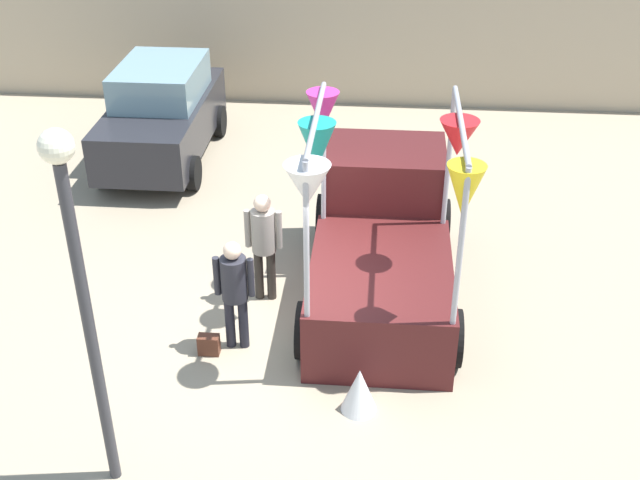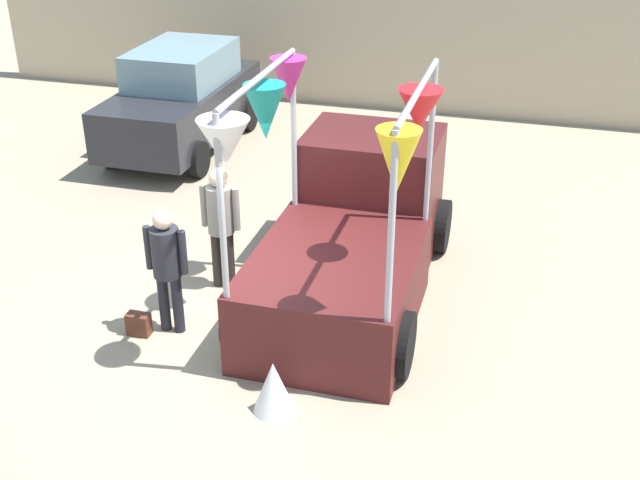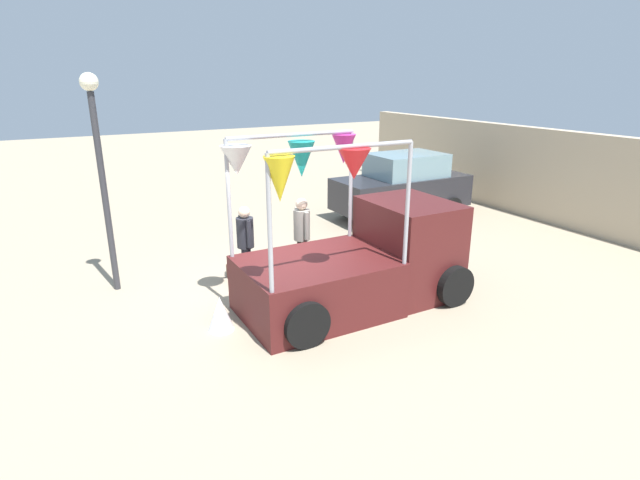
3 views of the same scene
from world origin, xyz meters
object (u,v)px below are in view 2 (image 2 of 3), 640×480
vendor_truck (354,227)px  person_vendor (221,217)px  handbag (139,324)px  parked_car (182,99)px  person_customer (167,260)px  folded_kite_bundle_white (273,387)px

vendor_truck → person_vendor: 1.72m
person_vendor → handbag: person_vendor is taller
person_vendor → handbag: (-0.56, -1.35, -0.87)m
parked_car → person_customer: parked_car is taller
handbag → person_customer: bearing=29.7°
vendor_truck → parked_car: bearing=135.8°
parked_car → person_customer: bearing=-67.1°
vendor_truck → parked_car: size_ratio=1.04×
person_customer → person_vendor: bearing=79.6°
person_customer → parked_car: bearing=112.9°
parked_car → folded_kite_bundle_white: (4.11, -6.90, -0.64)m
handbag → parked_car: bearing=109.3°
person_vendor → folded_kite_bundle_white: bearing=-57.1°
person_vendor → folded_kite_bundle_white: (1.46, -2.25, -0.71)m
vendor_truck → handbag: size_ratio=14.83×
parked_car → folded_kite_bundle_white: size_ratio=6.67×
parked_car → handbag: bearing=-70.7°
vendor_truck → person_customer: (-1.86, -1.61, 0.09)m
vendor_truck → parked_car: (-4.30, 4.19, 0.07)m
person_customer → handbag: bearing=-150.3°
handbag → folded_kite_bundle_white: folded_kite_bundle_white is taller
vendor_truck → handbag: vendor_truck is taller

